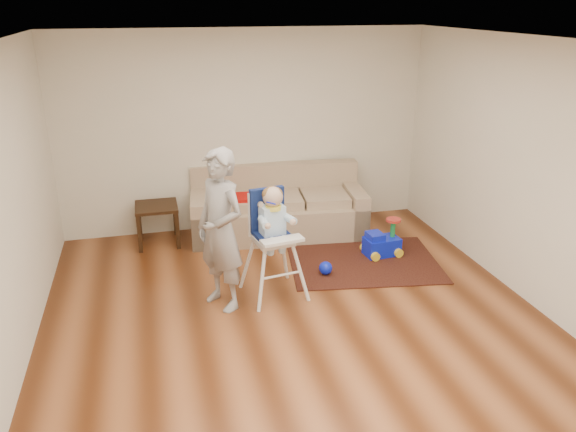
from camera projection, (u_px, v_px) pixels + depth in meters
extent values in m
plane|color=#4A220E|center=(298.00, 323.00, 5.61)|extent=(5.50, 5.50, 0.00)
cube|color=silver|center=(245.00, 132.00, 7.61)|extent=(5.00, 0.04, 2.70)
cube|color=silver|center=(2.00, 220.00, 4.55)|extent=(0.04, 5.50, 2.70)
cube|color=silver|center=(536.00, 176.00, 5.70)|extent=(0.04, 5.50, 2.70)
cube|color=white|center=(300.00, 41.00, 4.64)|extent=(5.00, 5.50, 0.04)
cube|color=#B00D09|center=(232.00, 198.00, 7.36)|extent=(0.56, 0.39, 0.04)
cube|color=black|center=(363.00, 262.00, 6.91)|extent=(1.98, 1.60, 0.01)
sphere|color=#0D1EDF|center=(326.00, 268.00, 6.55)|extent=(0.16, 0.16, 0.16)
cylinder|color=#0D1EDF|center=(269.00, 203.00, 5.66)|extent=(0.03, 0.12, 0.01)
imported|color=#9C9C9F|center=(221.00, 231.00, 5.66)|extent=(0.67, 0.74, 1.69)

